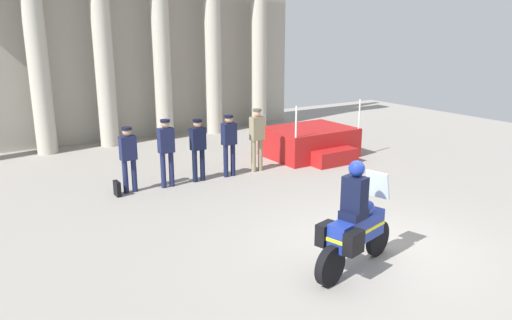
{
  "coord_description": "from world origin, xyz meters",
  "views": [
    {
      "loc": [
        -6.28,
        -5.84,
        3.92
      ],
      "look_at": [
        -0.92,
        2.57,
        1.25
      ],
      "focal_mm": 34.83,
      "sensor_mm": 36.0,
      "label": 1
    }
  ],
  "objects_px": {
    "officer_in_row_2": "(198,145)",
    "officer_in_row_1": "(166,148)",
    "motorcycle_with_rider": "(355,226)",
    "reviewing_stand": "(311,143)",
    "briefcase_on_ground": "(117,189)",
    "officer_in_row_4": "(257,135)",
    "officer_in_row_3": "(229,141)",
    "officer_in_row_0": "(128,154)"
  },
  "relations": [
    {
      "from": "officer_in_row_2",
      "to": "officer_in_row_1",
      "type": "bearing_deg",
      "value": -0.59
    },
    {
      "from": "officer_in_row_1",
      "to": "motorcycle_with_rider",
      "type": "distance_m",
      "value": 5.9
    },
    {
      "from": "officer_in_row_1",
      "to": "officer_in_row_2",
      "type": "bearing_deg",
      "value": 179.41
    },
    {
      "from": "reviewing_stand",
      "to": "briefcase_on_ground",
      "type": "xyz_separation_m",
      "value": [
        -6.27,
        -0.47,
        -0.26
      ]
    },
    {
      "from": "officer_in_row_4",
      "to": "officer_in_row_3",
      "type": "bearing_deg",
      "value": -0.63
    },
    {
      "from": "motorcycle_with_rider",
      "to": "officer_in_row_2",
      "type": "bearing_deg",
      "value": 75.15
    },
    {
      "from": "officer_in_row_0",
      "to": "officer_in_row_1",
      "type": "distance_m",
      "value": 0.95
    },
    {
      "from": "officer_in_row_4",
      "to": "reviewing_stand",
      "type": "bearing_deg",
      "value": -170.01
    },
    {
      "from": "motorcycle_with_rider",
      "to": "briefcase_on_ground",
      "type": "height_order",
      "value": "motorcycle_with_rider"
    },
    {
      "from": "reviewing_stand",
      "to": "officer_in_row_1",
      "type": "relative_size",
      "value": 1.49
    },
    {
      "from": "briefcase_on_ground",
      "to": "reviewing_stand",
      "type": "bearing_deg",
      "value": 4.25
    },
    {
      "from": "reviewing_stand",
      "to": "officer_in_row_0",
      "type": "xyz_separation_m",
      "value": [
        -5.91,
        -0.37,
        0.52
      ]
    },
    {
      "from": "reviewing_stand",
      "to": "briefcase_on_ground",
      "type": "distance_m",
      "value": 6.29
    },
    {
      "from": "officer_in_row_0",
      "to": "briefcase_on_ground",
      "type": "relative_size",
      "value": 4.51
    },
    {
      "from": "officer_in_row_1",
      "to": "officer_in_row_4",
      "type": "height_order",
      "value": "officer_in_row_4"
    },
    {
      "from": "officer_in_row_0",
      "to": "motorcycle_with_rider",
      "type": "xyz_separation_m",
      "value": [
        1.77,
        -5.94,
        -0.16
      ]
    },
    {
      "from": "officer_in_row_4",
      "to": "motorcycle_with_rider",
      "type": "xyz_separation_m",
      "value": [
        -1.85,
        -5.83,
        -0.25
      ]
    },
    {
      "from": "officer_in_row_0",
      "to": "officer_in_row_2",
      "type": "xyz_separation_m",
      "value": [
        1.82,
        -0.08,
        0.01
      ]
    },
    {
      "from": "officer_in_row_1",
      "to": "officer_in_row_3",
      "type": "distance_m",
      "value": 1.78
    },
    {
      "from": "officer_in_row_0",
      "to": "officer_in_row_3",
      "type": "bearing_deg",
      "value": 175.6
    },
    {
      "from": "officer_in_row_2",
      "to": "motorcycle_with_rider",
      "type": "height_order",
      "value": "motorcycle_with_rider"
    },
    {
      "from": "officer_in_row_3",
      "to": "officer_in_row_4",
      "type": "relative_size",
      "value": 0.95
    },
    {
      "from": "officer_in_row_0",
      "to": "officer_in_row_1",
      "type": "relative_size",
      "value": 0.94
    },
    {
      "from": "officer_in_row_2",
      "to": "officer_in_row_0",
      "type": "bearing_deg",
      "value": -4.34
    },
    {
      "from": "officer_in_row_4",
      "to": "officer_in_row_2",
      "type": "bearing_deg",
      "value": -2.58
    },
    {
      "from": "officer_in_row_1",
      "to": "officer_in_row_3",
      "type": "height_order",
      "value": "officer_in_row_1"
    },
    {
      "from": "officer_in_row_3",
      "to": "briefcase_on_ground",
      "type": "relative_size",
      "value": 4.65
    },
    {
      "from": "motorcycle_with_rider",
      "to": "briefcase_on_ground",
      "type": "relative_size",
      "value": 5.71
    },
    {
      "from": "officer_in_row_3",
      "to": "officer_in_row_1",
      "type": "bearing_deg",
      "value": -2.57
    },
    {
      "from": "officer_in_row_2",
      "to": "officer_in_row_4",
      "type": "distance_m",
      "value": 1.8
    },
    {
      "from": "officer_in_row_1",
      "to": "officer_in_row_2",
      "type": "distance_m",
      "value": 0.88
    },
    {
      "from": "motorcycle_with_rider",
      "to": "briefcase_on_ground",
      "type": "xyz_separation_m",
      "value": [
        -2.13,
        5.85,
        -0.61
      ]
    },
    {
      "from": "reviewing_stand",
      "to": "motorcycle_with_rider",
      "type": "relative_size",
      "value": 1.25
    },
    {
      "from": "officer_in_row_3",
      "to": "briefcase_on_ground",
      "type": "bearing_deg",
      "value": -2.4
    },
    {
      "from": "officer_in_row_3",
      "to": "briefcase_on_ground",
      "type": "distance_m",
      "value": 3.18
    },
    {
      "from": "motorcycle_with_rider",
      "to": "reviewing_stand",
      "type": "bearing_deg",
      "value": 42.38
    },
    {
      "from": "briefcase_on_ground",
      "to": "officer_in_row_0",
      "type": "bearing_deg",
      "value": 14.37
    },
    {
      "from": "officer_in_row_0",
      "to": "officer_in_row_2",
      "type": "bearing_deg",
      "value": 175.66
    },
    {
      "from": "officer_in_row_0",
      "to": "officer_in_row_2",
      "type": "distance_m",
      "value": 1.82
    },
    {
      "from": "officer_in_row_3",
      "to": "motorcycle_with_rider",
      "type": "xyz_separation_m",
      "value": [
        -0.95,
        -5.81,
        -0.2
      ]
    },
    {
      "from": "briefcase_on_ground",
      "to": "officer_in_row_4",
      "type": "bearing_deg",
      "value": -0.19
    },
    {
      "from": "officer_in_row_4",
      "to": "motorcycle_with_rider",
      "type": "height_order",
      "value": "motorcycle_with_rider"
    }
  ]
}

